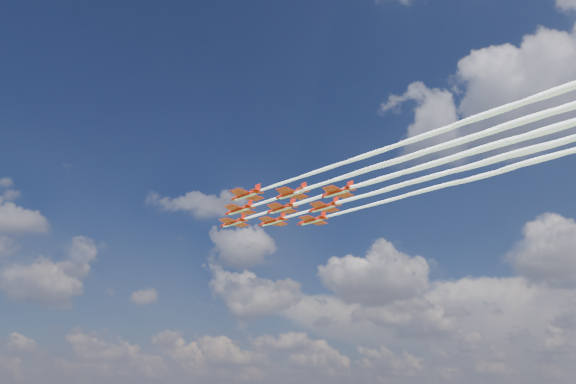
{
  "coord_description": "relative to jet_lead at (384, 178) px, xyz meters",
  "views": [
    {
      "loc": [
        100.32,
        -111.57,
        20.77
      ],
      "look_at": [
        8.02,
        1.05,
        77.89
      ],
      "focal_mm": 35.0,
      "sensor_mm": 36.0,
      "label": 1
    }
  ],
  "objects": [
    {
      "name": "jet_row3_centre",
      "position": [
        19.67,
        -0.54,
        0.0
      ],
      "size": [
        115.55,
        9.81,
        2.85
      ],
      "rotation": [
        0.0,
        0.0,
        -0.03
      ],
      "color": "red"
    },
    {
      "name": "jet_tail",
      "position": [
        39.33,
        -1.07,
        0.0
      ],
      "size": [
        115.55,
        9.81,
        2.85
      ],
      "rotation": [
        0.0,
        0.0,
        -0.03
      ],
      "color": "red"
    },
    {
      "name": "jet_lead",
      "position": [
        0.0,
        0.0,
        0.0
      ],
      "size": [
        115.55,
        9.81,
        2.85
      ],
      "rotation": [
        0.0,
        0.0,
        -0.03
      ],
      "color": "red"
    },
    {
      "name": "jet_row3_port",
      "position": [
        19.28,
        -14.76,
        0.0
      ],
      "size": [
        115.55,
        9.81,
        2.85
      ],
      "rotation": [
        0.0,
        0.0,
        -0.03
      ],
      "color": "red"
    },
    {
      "name": "jet_row3_starb",
      "position": [
        20.05,
        13.69,
        0.0
      ],
      "size": [
        115.55,
        9.81,
        2.85
      ],
      "rotation": [
        0.0,
        0.0,
        -0.03
      ],
      "color": "red"
    },
    {
      "name": "jet_row2_starb",
      "position": [
        10.03,
        6.84,
        0.0
      ],
      "size": [
        115.55,
        9.81,
        2.85
      ],
      "rotation": [
        0.0,
        0.0,
        -0.03
      ],
      "color": "red"
    },
    {
      "name": "jet_row2_port",
      "position": [
        9.64,
        -7.38,
        0.0
      ],
      "size": [
        115.55,
        9.81,
        2.85
      ],
      "rotation": [
        0.0,
        0.0,
        -0.03
      ],
      "color": "red"
    },
    {
      "name": "jet_row4_starb",
      "position": [
        29.69,
        6.31,
        0.0
      ],
      "size": [
        115.55,
        9.81,
        2.85
      ],
      "rotation": [
        0.0,
        0.0,
        -0.03
      ],
      "color": "red"
    },
    {
      "name": "jet_row4_port",
      "position": [
        29.3,
        -7.92,
        0.0
      ],
      "size": [
        115.55,
        9.81,
        2.85
      ],
      "rotation": [
        0.0,
        0.0,
        -0.03
      ],
      "color": "red"
    }
  ]
}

